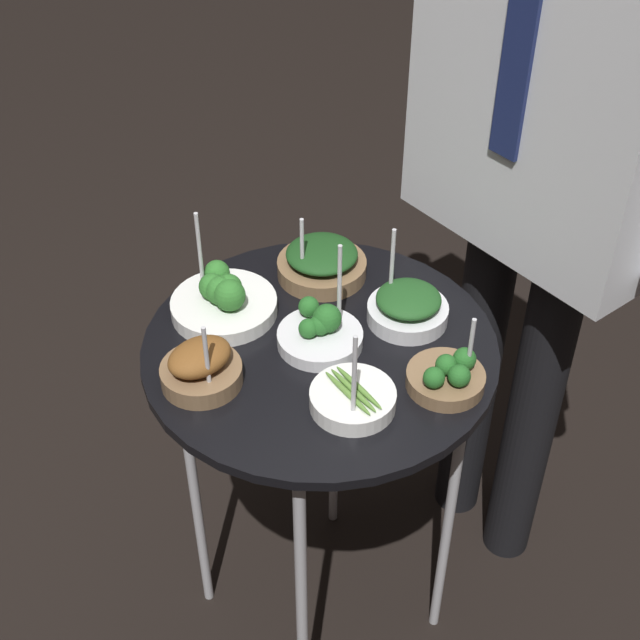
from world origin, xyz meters
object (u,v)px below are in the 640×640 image
Objects in this scene: bowl_spinach_mid_right at (408,307)px; bowl_asparagus_back_left at (353,398)px; bowl_broccoli_near_rim at (223,299)px; serving_cart at (320,376)px; waiter_figure at (554,115)px; bowl_spinach_mid_left at (322,262)px; bowl_roast_front_right at (201,367)px; bowl_broccoli_center at (320,331)px; bowl_broccoli_front_center at (448,376)px.

bowl_asparagus_back_left is at bearing -63.32° from bowl_spinach_mid_right.
bowl_broccoli_near_rim is 0.31m from bowl_spinach_mid_right.
waiter_figure is (0.04, 0.45, 0.35)m from serving_cart.
bowl_asparagus_back_left is 0.22m from bowl_spinach_mid_right.
bowl_spinach_mid_right is at bearing -90.21° from waiter_figure.
bowl_spinach_mid_right reaches higher than bowl_spinach_mid_left.
waiter_figure is at bearing 84.67° from serving_cart.
bowl_asparagus_back_left is at bearing -18.78° from serving_cart.
bowl_roast_front_right is 0.85× the size of bowl_spinach_mid_right.
bowl_broccoli_center is at bearing -38.97° from bowl_spinach_mid_left.
bowl_spinach_mid_right is at bearing 159.10° from bowl_broccoli_front_center.
bowl_broccoli_center reaches higher than bowl_roast_front_right.
bowl_broccoli_center is at bearing 79.78° from bowl_roast_front_right.
waiter_figure reaches higher than bowl_roast_front_right.
bowl_asparagus_back_left reaches higher than bowl_broccoli_front_center.
bowl_broccoli_near_rim is at bearing -95.44° from bowl_spinach_mid_left.
bowl_spinach_mid_left is 0.19m from bowl_broccoli_near_rim.
bowl_spinach_mid_left is 0.89× the size of bowl_broccoli_center.
bowl_broccoli_near_rim is (-0.02, -0.19, 0.00)m from bowl_spinach_mid_left.
bowl_roast_front_right is at bearing -103.18° from bowl_spinach_mid_right.
bowl_asparagus_back_left is (0.14, -0.05, 0.09)m from serving_cart.
serving_cart is 0.57m from waiter_figure.
serving_cart is at bearing 161.22° from bowl_asparagus_back_left.
bowl_broccoli_near_rim and bowl_broccoli_center have the same top height.
waiter_figure is (0.05, 0.44, 0.26)m from bowl_broccoli_center.
bowl_asparagus_back_left is at bearing 5.60° from bowl_broccoli_near_rim.
bowl_asparagus_back_left reaches higher than bowl_spinach_mid_left.
serving_cart is 4.53× the size of bowl_asparagus_back_left.
serving_cart is 5.62× the size of bowl_roast_front_right.
waiter_figure is (-0.10, 0.50, 0.26)m from bowl_asparagus_back_left.
bowl_broccoli_front_center is 0.47m from waiter_figure.
bowl_spinach_mid_left is at bearing 141.03° from bowl_broccoli_center.
serving_cart is 4.29× the size of bowl_broccoli_near_rim.
bowl_spinach_mid_right is at bearing 48.45° from bowl_broccoli_near_rim.
bowl_broccoli_center is 1.30× the size of bowl_roast_front_right.
bowl_broccoli_center reaches higher than serving_cart.
bowl_roast_front_right reaches higher than serving_cart.
bowl_broccoli_front_center is (0.36, 0.17, -0.01)m from bowl_broccoli_near_rim.
bowl_spinach_mid_right is (0.20, 0.23, -0.00)m from bowl_broccoli_near_rim.
waiter_figure is at bearing 89.79° from bowl_spinach_mid_right.
bowl_spinach_mid_right is at bearing 116.68° from bowl_asparagus_back_left.
bowl_roast_front_right is 0.08× the size of waiter_figure.
bowl_asparagus_back_left is 1.24× the size of bowl_roast_front_right.
bowl_broccoli_center reaches higher than bowl_asparagus_back_left.
bowl_roast_front_right is at bearing -44.49° from bowl_broccoli_near_rim.
bowl_spinach_mid_left is 0.33m from bowl_roast_front_right.
bowl_roast_front_right is 0.70m from waiter_figure.
waiter_figure is at bearing 60.78° from bowl_spinach_mid_left.
serving_cart is at bearing 78.27° from bowl_roast_front_right.
serving_cart is 4.32× the size of bowl_broccoli_center.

